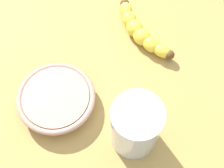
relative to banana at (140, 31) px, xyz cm
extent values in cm
cube|color=#A68744|center=(3.37, 5.39, -3.36)|extent=(120.00, 120.00, 3.00)
ellipsoid|color=yellow|center=(0.39, -7.00, 0.00)|extent=(3.80, 4.88, 2.79)
ellipsoid|color=yellow|center=(0.88, -4.17, 0.00)|extent=(3.61, 4.57, 3.25)
ellipsoid|color=yellow|center=(0.87, -1.30, 0.00)|extent=(4.08, 4.62, 3.71)
ellipsoid|color=yellow|center=(0.38, 1.52, 0.00)|extent=(4.70, 5.12, 3.71)
ellipsoid|color=yellow|center=(-0.59, 4.22, 0.00)|extent=(4.76, 5.28, 3.25)
ellipsoid|color=yellow|center=(-2.01, 6.71, 0.00)|extent=(4.75, 5.13, 2.79)
sphere|color=#513819|center=(-0.11, -8.87, 0.00)|extent=(2.17, 2.17, 2.17)
sphere|color=#513819|center=(-3.11, 8.31, 0.00)|extent=(2.17, 2.17, 2.17)
cylinder|color=silver|center=(11.86, 21.43, 4.58)|extent=(9.09, 9.09, 12.88)
cylinder|color=pink|center=(11.86, 21.43, 4.19)|extent=(8.59, 8.59, 11.60)
cylinder|color=tan|center=(23.17, 8.56, -0.10)|extent=(13.56, 13.56, 3.51)
torus|color=tan|center=(23.17, 8.56, 1.05)|extent=(15.94, 15.94, 1.20)
camera|label=1|loc=(22.67, 35.68, 56.57)|focal=48.39mm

